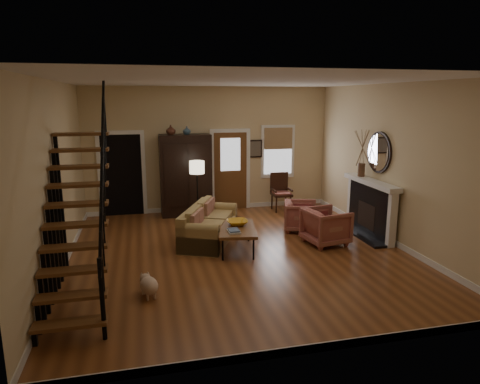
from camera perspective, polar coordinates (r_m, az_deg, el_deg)
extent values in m
plane|color=brown|center=(8.53, -0.04, -8.17)|extent=(7.00, 7.00, 0.00)
plane|color=white|center=(7.99, -0.04, 14.58)|extent=(7.00, 7.00, 0.00)
cube|color=#D8BD8A|center=(11.50, -4.04, 5.64)|extent=(6.50, 0.04, 3.30)
cube|color=#D8BD8A|center=(8.02, -23.30, 1.72)|extent=(0.04, 7.00, 3.30)
cube|color=#D8BD8A|center=(9.38, 19.72, 3.42)|extent=(0.04, 7.00, 3.30)
cube|color=black|center=(11.60, -15.41, 2.29)|extent=(1.00, 0.36, 2.10)
cube|color=brown|center=(11.66, -1.31, 2.79)|extent=(0.90, 0.06, 2.10)
cube|color=silver|center=(11.93, 5.07, 5.39)|extent=(0.96, 0.06, 1.46)
cube|color=black|center=(9.94, 17.14, -2.26)|extent=(0.24, 1.60, 1.15)
cube|color=white|center=(9.78, 17.07, 1.26)|extent=(0.30, 1.95, 0.10)
cylinder|color=silver|center=(9.74, 17.97, 5.04)|extent=(0.05, 0.90, 0.90)
imported|color=#4C2619|center=(10.88, -9.22, 8.17)|extent=(0.24, 0.24, 0.25)
imported|color=#334C60|center=(10.91, -7.11, 8.15)|extent=(0.20, 0.20, 0.21)
imported|color=orange|center=(8.68, -0.38, -4.10)|extent=(0.43, 0.43, 0.10)
imported|color=maroon|center=(9.13, 11.39, -4.51)|extent=(0.96, 0.94, 0.76)
imported|color=maroon|center=(9.95, 8.11, -3.19)|extent=(0.95, 0.93, 0.69)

